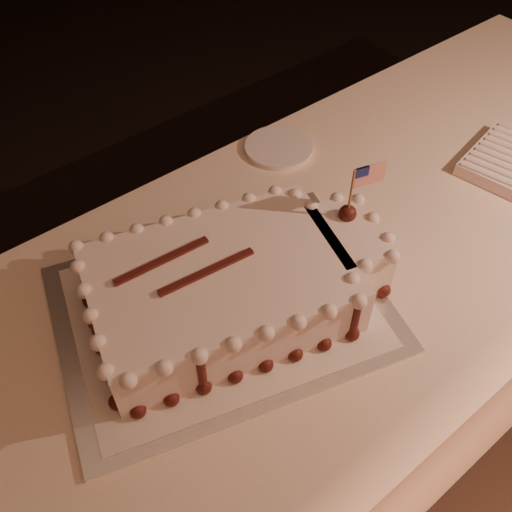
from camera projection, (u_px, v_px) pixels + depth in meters
banquet_table at (293, 367)px, 1.39m from camera, size 2.40×0.80×0.75m
cake_board at (222, 309)px, 1.04m from camera, size 0.68×0.58×0.01m
doily at (222, 307)px, 1.03m from camera, size 0.61×0.53×0.00m
sheet_cake at (237, 283)px, 1.00m from camera, size 0.58×0.42×0.22m
napkin_stack at (508, 160)px, 1.30m from camera, size 0.24×0.20×0.04m
side_plate at (279, 148)px, 1.35m from camera, size 0.16×0.16×0.01m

